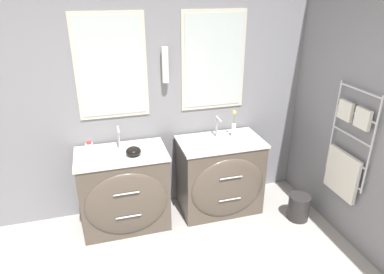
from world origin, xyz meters
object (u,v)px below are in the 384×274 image
object	(u,v)px
vanity_left	(124,190)
waste_bin	(299,207)
vanity_right	(221,176)
flower_vase	(234,127)
amenity_bowl	(133,151)
toiletry_bottle	(90,152)

from	to	relation	value
vanity_left	waste_bin	world-z (taller)	vanity_left
vanity_right	flower_vase	xyz separation A→B (m)	(0.17, 0.11, 0.52)
amenity_bowl	flower_vase	xyz separation A→B (m)	(1.10, 0.16, 0.07)
vanity_right	amenity_bowl	distance (m)	1.03
amenity_bowl	flower_vase	bearing A→B (deg)	8.49
flower_vase	vanity_left	bearing A→B (deg)	-174.77
vanity_right	waste_bin	world-z (taller)	vanity_right
vanity_left	vanity_right	xyz separation A→B (m)	(1.04, 0.00, 0.00)
vanity_right	toiletry_bottle	bearing A→B (deg)	-177.66
waste_bin	vanity_left	bearing A→B (deg)	167.46
vanity_left	vanity_right	world-z (taller)	same
vanity_right	toiletry_bottle	distance (m)	1.42
toiletry_bottle	waste_bin	bearing A→B (deg)	-9.45
amenity_bowl	flower_vase	size ratio (longest dim) A/B	0.49
vanity_right	waste_bin	xyz separation A→B (m)	(0.76, -0.40, -0.29)
vanity_left	amenity_bowl	xyz separation A→B (m)	(0.12, -0.05, 0.45)
amenity_bowl	waste_bin	distance (m)	1.88
flower_vase	amenity_bowl	bearing A→B (deg)	-171.51
vanity_right	amenity_bowl	bearing A→B (deg)	-176.72
amenity_bowl	waste_bin	xyz separation A→B (m)	(1.69, -0.35, -0.74)
vanity_right	vanity_left	bearing A→B (deg)	180.00
flower_vase	waste_bin	world-z (taller)	flower_vase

